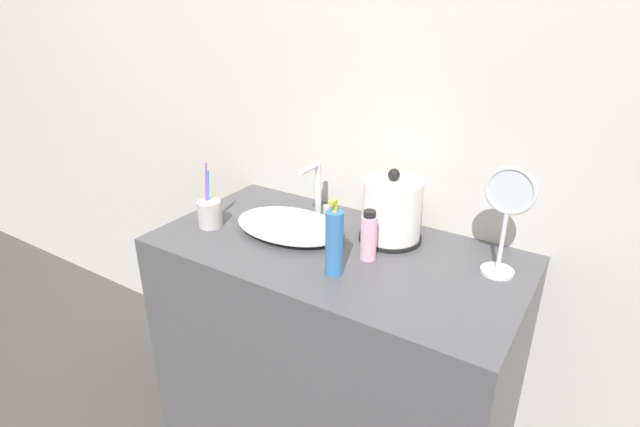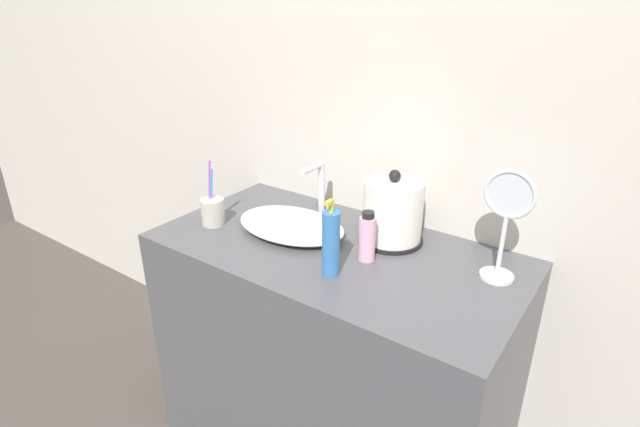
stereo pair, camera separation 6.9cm
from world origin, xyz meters
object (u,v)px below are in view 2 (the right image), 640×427
at_px(lotion_bottle, 331,243).
at_px(shampoo_bottle, 367,237).
at_px(vanity_mirror, 506,217).
at_px(electric_kettle, 392,214).
at_px(toothbrush_cup, 213,211).
at_px(faucet, 321,188).

distance_m(lotion_bottle, shampoo_bottle, 0.13).
xyz_separation_m(shampoo_bottle, vanity_mirror, (0.34, 0.12, 0.11)).
distance_m(electric_kettle, vanity_mirror, 0.35).
height_order(electric_kettle, toothbrush_cup, electric_kettle).
distance_m(electric_kettle, shampoo_bottle, 0.15).
relative_size(lotion_bottle, shampoo_bottle, 1.46).
xyz_separation_m(lotion_bottle, shampoo_bottle, (0.04, 0.12, -0.02)).
xyz_separation_m(toothbrush_cup, shampoo_bottle, (0.54, 0.08, 0.03)).
bearing_deg(toothbrush_cup, vanity_mirror, 13.02).
bearing_deg(toothbrush_cup, electric_kettle, 23.20).
bearing_deg(toothbrush_cup, faucet, 46.03).
distance_m(faucet, vanity_mirror, 0.63).
relative_size(electric_kettle, shampoo_bottle, 1.54).
distance_m(shampoo_bottle, vanity_mirror, 0.37).
bearing_deg(faucet, shampoo_bottle, -31.56).
height_order(faucet, vanity_mirror, vanity_mirror).
relative_size(faucet, toothbrush_cup, 0.89).
xyz_separation_m(electric_kettle, vanity_mirror, (0.34, -0.03, 0.09)).
xyz_separation_m(toothbrush_cup, lotion_bottle, (0.50, -0.04, 0.05)).
height_order(electric_kettle, lotion_bottle, electric_kettle).
bearing_deg(faucet, lotion_bottle, -50.62).
distance_m(lotion_bottle, vanity_mirror, 0.46).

